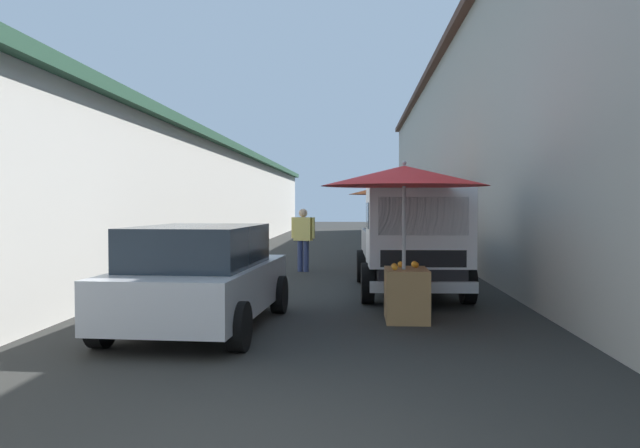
% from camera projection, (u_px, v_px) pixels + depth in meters
% --- Properties ---
extents(ground, '(90.00, 90.00, 0.00)m').
position_uv_depth(ground, '(330.00, 267.00, 17.44)').
color(ground, '#282826').
extents(building_left_whitewash, '(49.80, 7.50, 3.86)m').
position_uv_depth(building_left_whitewash, '(109.00, 198.00, 20.04)').
color(building_left_whitewash, beige).
rests_on(building_left_whitewash, ground).
extents(building_right_concrete, '(49.80, 7.50, 7.03)m').
position_uv_depth(building_right_concrete, '(568.00, 146.00, 19.16)').
color(building_right_concrete, '#A39E93').
rests_on(building_right_concrete, ground).
extents(fruit_stall_mid_lane, '(2.72, 2.72, 2.42)m').
position_uv_depth(fruit_stall_mid_lane, '(402.00, 196.00, 16.42)').
color(fruit_stall_mid_lane, '#9E9EA3').
rests_on(fruit_stall_mid_lane, ground).
extents(fruit_stall_near_right, '(2.19, 2.19, 2.38)m').
position_uv_depth(fruit_stall_near_right, '(401.00, 202.00, 20.56)').
color(fruit_stall_near_right, '#9E9EA3').
rests_on(fruit_stall_near_right, ground).
extents(fruit_stall_far_right, '(2.48, 2.48, 2.39)m').
position_uv_depth(fruit_stall_far_right, '(405.00, 200.00, 9.35)').
color(fruit_stall_far_right, '#9E9EA3').
rests_on(fruit_stall_far_right, ground).
extents(hatchback_car, '(4.00, 2.10, 1.45)m').
position_uv_depth(hatchback_car, '(201.00, 276.00, 8.84)').
color(hatchback_car, '#ADAFB5').
rests_on(hatchback_car, ground).
extents(delivery_truck, '(4.96, 2.07, 2.08)m').
position_uv_depth(delivery_truck, '(413.00, 242.00, 11.73)').
color(delivery_truck, black).
rests_on(delivery_truck, ground).
extents(vendor_by_crates, '(0.29, 0.65, 1.68)m').
position_uv_depth(vendor_by_crates, '(445.00, 233.00, 16.84)').
color(vendor_by_crates, '#232328').
rests_on(vendor_by_crates, ground).
extents(vendor_in_shade, '(0.33, 0.62, 1.63)m').
position_uv_depth(vendor_in_shade, '(303.00, 235.00, 16.34)').
color(vendor_in_shade, navy).
rests_on(vendor_in_shade, ground).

